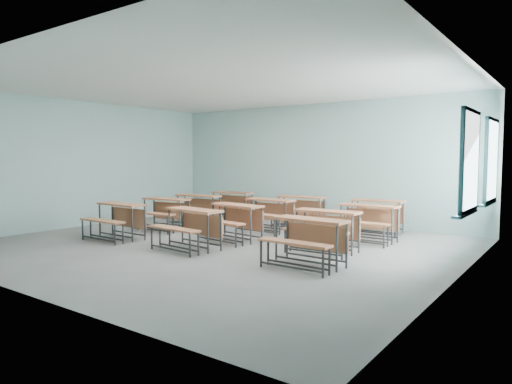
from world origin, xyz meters
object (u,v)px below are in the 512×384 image
desk_unit_r3c1 (300,206)px  desk_unit_r3c2 (376,211)px  desk_unit_r0c0 (117,215)px  desk_unit_r1c2 (325,224)px  desk_unit_r2c0 (196,205)px  desk_unit_r1c1 (233,217)px  desk_unit_r0c2 (307,235)px  desk_unit_r0c1 (190,223)px  desk_unit_r2c2 (367,217)px  desk_unit_r1c0 (163,209)px  desk_unit_r3c0 (230,201)px  desk_unit_r2c1 (267,210)px

desk_unit_r3c1 → desk_unit_r3c2: bearing=-1.8°
desk_unit_r0c0 → desk_unit_r1c2: 4.45m
desk_unit_r2c0 → desk_unit_r1c1: bearing=-37.9°
desk_unit_r0c2 → desk_unit_r2c0: (-4.74, 2.46, 0.00)m
desk_unit_r3c1 → desk_unit_r0c2: bearing=-65.0°
desk_unit_r1c1 → desk_unit_r3c2: same height
desk_unit_r0c0 → desk_unit_r0c1: size_ratio=0.95×
desk_unit_r0c0 → desk_unit_r2c0: (-0.21, 2.68, 0.00)m
desk_unit_r1c1 → desk_unit_r2c2: size_ratio=1.07×
desk_unit_r0c1 → desk_unit_r1c0: 2.55m
desk_unit_r2c0 → desk_unit_r3c0: same height
desk_unit_r2c0 → desk_unit_r1c0: bearing=-94.8°
desk_unit_r1c0 → desk_unit_r3c1: 3.41m
desk_unit_r2c1 → desk_unit_r2c2: 2.45m
desk_unit_r0c2 → desk_unit_r0c0: bearing=-175.4°
desk_unit_r3c0 → desk_unit_r2c0: bearing=-96.0°
desk_unit_r2c0 → desk_unit_r2c2: (4.67, 0.19, 0.00)m
desk_unit_r1c0 → desk_unit_r2c2: (4.61, 1.40, 0.00)m
desk_unit_r0c1 → desk_unit_r2c2: same height
desk_unit_r1c2 → desk_unit_r2c2: (0.23, 1.45, 0.00)m
desk_unit_r0c1 → desk_unit_r3c2: same height
desk_unit_r1c1 → desk_unit_r2c0: same height
desk_unit_r0c0 → desk_unit_r0c1: (2.02, 0.13, 0.00)m
desk_unit_r1c0 → desk_unit_r3c2: bearing=26.1°
desk_unit_r0c0 → desk_unit_r1c0: (-0.15, 1.46, 0.00)m
desk_unit_r0c1 → desk_unit_r2c0: (-2.24, 2.55, 0.00)m
desk_unit_r2c1 → desk_unit_r3c2: size_ratio=1.03×
desk_unit_r1c0 → desk_unit_r2c2: size_ratio=1.04×
desk_unit_r1c1 → desk_unit_r3c0: 3.55m
desk_unit_r1c0 → desk_unit_r1c2: same height
desk_unit_r1c0 → desk_unit_r3c1: bearing=40.7°
desk_unit_r0c1 → desk_unit_r3c0: size_ratio=1.03×
desk_unit_r1c2 → desk_unit_r3c0: 5.09m
desk_unit_r0c2 → desk_unit_r2c1: 3.58m
desk_unit_r3c2 → desk_unit_r2c2: bearing=-77.1°
desk_unit_r3c0 → desk_unit_r1c1: bearing=-53.1°
desk_unit_r2c0 → desk_unit_r2c1: 2.23m
desk_unit_r2c0 → desk_unit_r2c2: same height
desk_unit_r3c2 → desk_unit_r0c2: bearing=-84.7°
desk_unit_r0c2 → desk_unit_r1c2: bearing=106.0°
desk_unit_r0c0 → desk_unit_r1c2: same height
desk_unit_r1c2 → desk_unit_r3c0: (-4.37, 2.62, 0.00)m
desk_unit_r0c0 → desk_unit_r2c2: bearing=33.9°
desk_unit_r0c1 → desk_unit_r3c0: 4.47m
desk_unit_r0c1 → desk_unit_r1c1: size_ratio=0.99×
desk_unit_r1c1 → desk_unit_r2c1: 1.46m
desk_unit_r2c1 → desk_unit_r3c0: bearing=152.5°
desk_unit_r1c1 → desk_unit_r3c0: (-2.28, 2.72, 0.00)m
desk_unit_r1c2 → desk_unit_r3c2: bearing=89.6°
desk_unit_r0c0 → desk_unit_r1c0: bearing=97.2°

